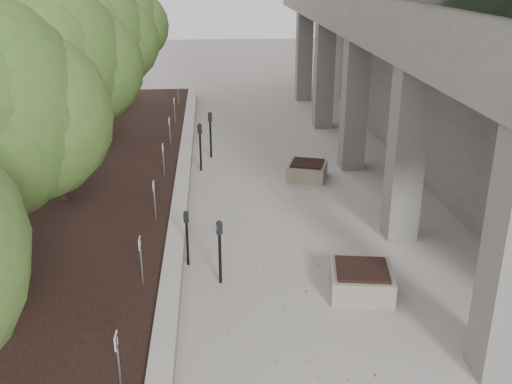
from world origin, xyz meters
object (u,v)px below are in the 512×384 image
crabapple_tree_3 (52,94)px  crabapple_tree_5 (113,42)px  parking_meter_4 (200,147)px  parking_meter_2 (220,252)px  parking_meter_5 (211,135)px  crabapple_tree_4 (90,62)px  parking_meter_3 (187,238)px  planter_back (307,170)px  planter_front (361,280)px

crabapple_tree_3 → crabapple_tree_5: same height
crabapple_tree_5 → parking_meter_4: 8.09m
crabapple_tree_3 → parking_meter_2: crabapple_tree_3 is taller
crabapple_tree_5 → crabapple_tree_3: bearing=-90.0°
parking_meter_5 → crabapple_tree_4: bearing=179.9°
parking_meter_3 → planter_back: bearing=64.9°
crabapple_tree_4 → planter_front: size_ratio=4.57×
parking_meter_3 → crabapple_tree_5: bearing=112.3°
planter_front → parking_meter_5: bearing=108.0°
planter_back → parking_meter_5: bearing=141.5°
parking_meter_2 → planter_front: (2.74, -0.61, -0.42)m
planter_front → parking_meter_2: bearing=167.4°
parking_meter_4 → parking_meter_2: bearing=-67.1°
parking_meter_2 → parking_meter_5: (-0.14, 8.27, 0.09)m
parking_meter_4 → parking_meter_5: parking_meter_5 is taller
parking_meter_4 → planter_front: 8.25m
planter_back → crabapple_tree_3: bearing=-162.5°
crabapple_tree_3 → parking_meter_3: 5.12m
parking_meter_3 → planter_front: size_ratio=1.07×
parking_meter_5 → planter_back: 3.70m
planter_front → parking_meter_3: bearing=157.4°
crabapple_tree_4 → crabapple_tree_5: 5.00m
crabapple_tree_5 → crabapple_tree_4: bearing=-90.0°
crabapple_tree_3 → crabapple_tree_4: 5.00m
crabapple_tree_5 → planter_front: (6.67, -14.51, -2.84)m
parking_meter_5 → planter_front: bearing=-62.7°
crabapple_tree_4 → planter_back: bearing=-23.6°
parking_meter_4 → planter_back: parking_meter_4 is taller
parking_meter_5 → parking_meter_2: bearing=-79.7°
planter_back → crabapple_tree_4: bearing=156.4°
parking_meter_3 → planter_front: (3.42, -1.43, -0.36)m
crabapple_tree_4 → parking_meter_3: 9.06m
parking_meter_3 → planter_back: (3.41, 5.17, -0.38)m
parking_meter_2 → planter_front: parking_meter_2 is taller
crabapple_tree_4 → parking_meter_5: size_ratio=3.49×
crabapple_tree_4 → parking_meter_2: size_ratio=3.92×
crabapple_tree_4 → parking_meter_4: crabapple_tree_4 is taller
crabapple_tree_4 → parking_meter_2: 10.02m
crabapple_tree_3 → parking_meter_4: 5.20m
crabapple_tree_4 → crabapple_tree_5: size_ratio=1.00×
parking_meter_5 → planter_back: (2.87, -2.28, -0.52)m
crabapple_tree_3 → crabapple_tree_5: size_ratio=1.00×
crabapple_tree_3 → planter_front: size_ratio=4.57×
crabapple_tree_5 → planter_back: bearing=-49.9°
parking_meter_3 → parking_meter_2: bearing=-41.8°
crabapple_tree_5 → parking_meter_3: crabapple_tree_5 is taller
parking_meter_2 → parking_meter_4: (-0.46, 6.98, 0.07)m
crabapple_tree_5 → planter_back: 10.72m
crabapple_tree_3 → parking_meter_4: crabapple_tree_3 is taller
parking_meter_5 → planter_front: size_ratio=1.31×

